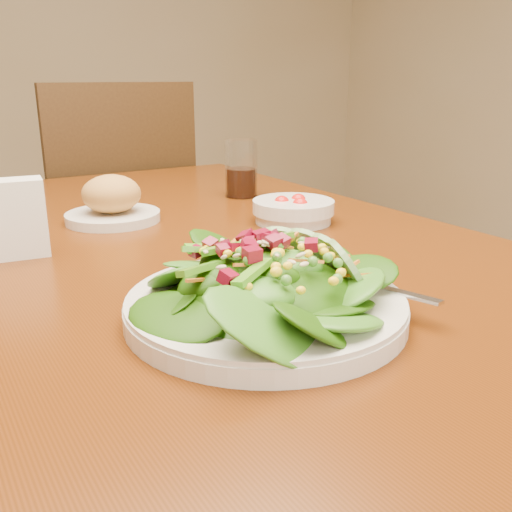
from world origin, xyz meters
The scene contains 7 objects.
dining_table centered at (0.00, 0.00, 0.65)m, with size 0.90×1.40×0.75m.
chair_far centered at (0.17, 0.89, 0.52)m, with size 0.47×0.48×0.99m.
salad_plate centered at (-0.05, -0.35, 0.78)m, with size 0.31×0.31×0.09m.
bread_plate centered at (-0.06, 0.17, 0.79)m, with size 0.17×0.17×0.09m.
tomato_bowl centered at (0.22, -0.01, 0.77)m, with size 0.15×0.15×0.05m.
drinking_glass centered at (0.25, 0.24, 0.80)m, with size 0.07×0.07×0.12m.
napkin_holder centered at (-0.25, 0.04, 0.81)m, with size 0.09×0.06×0.12m.
Camera 1 is at (-0.38, -0.84, 1.01)m, focal length 40.00 mm.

